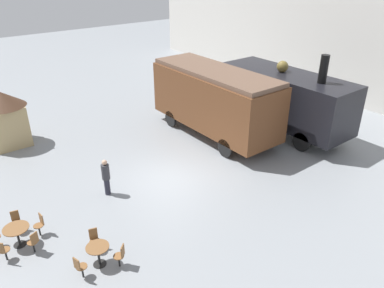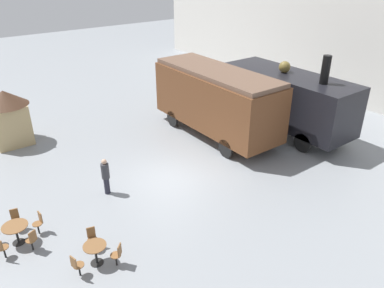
{
  "view_description": "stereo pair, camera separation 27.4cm",
  "coord_description": "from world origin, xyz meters",
  "px_view_note": "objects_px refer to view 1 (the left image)",
  "views": [
    {
      "loc": [
        12.31,
        -8.19,
        9.2
      ],
      "look_at": [
        0.39,
        1.0,
        1.6
      ],
      "focal_mm": 35.0,
      "sensor_mm": 36.0,
      "label": 1
    },
    {
      "loc": [
        12.47,
        -7.97,
        9.2
      ],
      "look_at": [
        0.39,
        1.0,
        1.6
      ],
      "focal_mm": 35.0,
      "sensor_mm": 36.0,
      "label": 2
    }
  ],
  "objects_px": {
    "visitor_person": "(106,176)",
    "ticket_kiosk": "(5,116)",
    "steam_locomotive": "(285,97)",
    "passenger_coach_wooden": "(215,98)",
    "cafe_table_mid": "(98,251)",
    "cafe_table_near": "(17,231)",
    "cafe_chair_0": "(3,250)"
  },
  "relations": [
    {
      "from": "visitor_person",
      "to": "ticket_kiosk",
      "type": "relative_size",
      "value": 0.56
    },
    {
      "from": "steam_locomotive",
      "to": "passenger_coach_wooden",
      "type": "height_order",
      "value": "steam_locomotive"
    },
    {
      "from": "passenger_coach_wooden",
      "to": "cafe_table_mid",
      "type": "relative_size",
      "value": 10.48
    },
    {
      "from": "steam_locomotive",
      "to": "cafe_table_near",
      "type": "distance_m",
      "value": 15.12
    },
    {
      "from": "visitor_person",
      "to": "ticket_kiosk",
      "type": "xyz_separation_m",
      "value": [
        -7.54,
        -2.0,
        0.77
      ]
    },
    {
      "from": "cafe_table_mid",
      "to": "steam_locomotive",
      "type": "bearing_deg",
      "value": 104.61
    },
    {
      "from": "passenger_coach_wooden",
      "to": "visitor_person",
      "type": "xyz_separation_m",
      "value": [
        1.81,
        -7.55,
        -1.29
      ]
    },
    {
      "from": "cafe_table_near",
      "to": "cafe_table_mid",
      "type": "relative_size",
      "value": 1.16
    },
    {
      "from": "passenger_coach_wooden",
      "to": "visitor_person",
      "type": "distance_m",
      "value": 7.87
    },
    {
      "from": "cafe_table_near",
      "to": "visitor_person",
      "type": "xyz_separation_m",
      "value": [
        -0.99,
        3.92,
        0.3
      ]
    },
    {
      "from": "cafe_table_mid",
      "to": "cafe_chair_0",
      "type": "height_order",
      "value": "cafe_chair_0"
    },
    {
      "from": "cafe_table_near",
      "to": "visitor_person",
      "type": "height_order",
      "value": "visitor_person"
    },
    {
      "from": "steam_locomotive",
      "to": "visitor_person",
      "type": "relative_size",
      "value": 4.74
    },
    {
      "from": "steam_locomotive",
      "to": "cafe_table_near",
      "type": "xyz_separation_m",
      "value": [
        0.83,
        -15.02,
        -1.44
      ]
    },
    {
      "from": "passenger_coach_wooden",
      "to": "visitor_person",
      "type": "height_order",
      "value": "passenger_coach_wooden"
    },
    {
      "from": "cafe_chair_0",
      "to": "visitor_person",
      "type": "relative_size",
      "value": 0.52
    },
    {
      "from": "steam_locomotive",
      "to": "ticket_kiosk",
      "type": "distance_m",
      "value": 15.21
    },
    {
      "from": "steam_locomotive",
      "to": "cafe_table_mid",
      "type": "distance_m",
      "value": 13.7
    },
    {
      "from": "passenger_coach_wooden",
      "to": "ticket_kiosk",
      "type": "xyz_separation_m",
      "value": [
        -5.73,
        -9.55,
        -0.52
      ]
    },
    {
      "from": "ticket_kiosk",
      "to": "cafe_table_near",
      "type": "bearing_deg",
      "value": -12.66
    },
    {
      "from": "steam_locomotive",
      "to": "ticket_kiosk",
      "type": "height_order",
      "value": "steam_locomotive"
    },
    {
      "from": "passenger_coach_wooden",
      "to": "cafe_table_mid",
      "type": "distance_m",
      "value": 11.16
    },
    {
      "from": "cafe_table_mid",
      "to": "cafe_chair_0",
      "type": "bearing_deg",
      "value": -130.08
    },
    {
      "from": "cafe_table_near",
      "to": "cafe_table_mid",
      "type": "xyz_separation_m",
      "value": [
        2.61,
        1.84,
        -0.03
      ]
    },
    {
      "from": "steam_locomotive",
      "to": "cafe_table_near",
      "type": "bearing_deg",
      "value": -86.83
    },
    {
      "from": "passenger_coach_wooden",
      "to": "cafe_table_mid",
      "type": "height_order",
      "value": "passenger_coach_wooden"
    },
    {
      "from": "cafe_chair_0",
      "to": "visitor_person",
      "type": "distance_m",
      "value": 4.8
    },
    {
      "from": "passenger_coach_wooden",
      "to": "cafe_table_mid",
      "type": "bearing_deg",
      "value": -60.66
    },
    {
      "from": "passenger_coach_wooden",
      "to": "cafe_table_near",
      "type": "height_order",
      "value": "passenger_coach_wooden"
    },
    {
      "from": "passenger_coach_wooden",
      "to": "cafe_table_near",
      "type": "relative_size",
      "value": 9.02
    },
    {
      "from": "steam_locomotive",
      "to": "visitor_person",
      "type": "height_order",
      "value": "steam_locomotive"
    },
    {
      "from": "cafe_table_mid",
      "to": "ticket_kiosk",
      "type": "relative_size",
      "value": 0.25
    }
  ]
}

